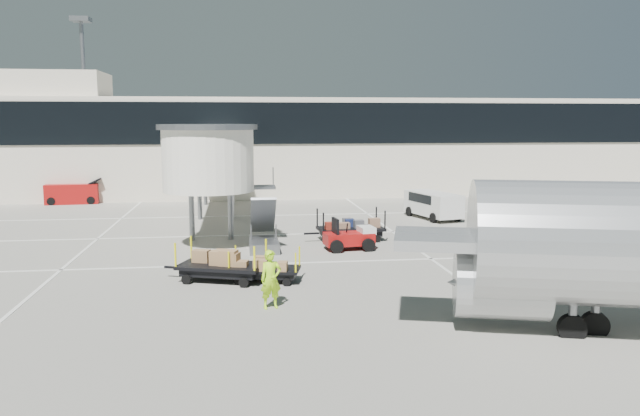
{
  "coord_description": "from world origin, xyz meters",
  "views": [
    {
      "loc": [
        -2.58,
        -24.66,
        6.21
      ],
      "look_at": [
        1.34,
        5.01,
        2.0
      ],
      "focal_mm": 35.0,
      "sensor_mm": 36.0,
      "label": 1
    }
  ],
  "objects_px": {
    "box_cart_far": "(264,269)",
    "baggage_tug": "(350,238)",
    "suitcase_cart": "(350,230)",
    "ground_worker": "(271,279)",
    "box_cart_near": "(217,265)",
    "minivan": "(432,203)",
    "belt_loader": "(73,194)"
  },
  "relations": [
    {
      "from": "suitcase_cart",
      "to": "box_cart_near",
      "type": "xyz_separation_m",
      "value": [
        -6.62,
        -7.44,
        0.04
      ]
    },
    {
      "from": "baggage_tug",
      "to": "minivan",
      "type": "bearing_deg",
      "value": 45.92
    },
    {
      "from": "baggage_tug",
      "to": "belt_loader",
      "type": "relative_size",
      "value": 0.6
    },
    {
      "from": "suitcase_cart",
      "to": "belt_loader",
      "type": "relative_size",
      "value": 1.01
    },
    {
      "from": "box_cart_near",
      "to": "ground_worker",
      "type": "distance_m",
      "value": 4.34
    },
    {
      "from": "ground_worker",
      "to": "minivan",
      "type": "bearing_deg",
      "value": 44.26
    },
    {
      "from": "box_cart_near",
      "to": "belt_loader",
      "type": "relative_size",
      "value": 0.99
    },
    {
      "from": "belt_loader",
      "to": "ground_worker",
      "type": "bearing_deg",
      "value": -69.59
    },
    {
      "from": "baggage_tug",
      "to": "box_cart_near",
      "type": "xyz_separation_m",
      "value": [
        -6.2,
        -5.15,
        0.04
      ]
    },
    {
      "from": "suitcase_cart",
      "to": "ground_worker",
      "type": "distance_m",
      "value": 12.3
    },
    {
      "from": "minivan",
      "to": "belt_loader",
      "type": "relative_size",
      "value": 1.13
    },
    {
      "from": "belt_loader",
      "to": "baggage_tug",
      "type": "bearing_deg",
      "value": -52.43
    },
    {
      "from": "minivan",
      "to": "ground_worker",
      "type": "bearing_deg",
      "value": -136.4
    },
    {
      "from": "suitcase_cart",
      "to": "box_cart_far",
      "type": "relative_size",
      "value": 1.25
    },
    {
      "from": "baggage_tug",
      "to": "box_cart_far",
      "type": "relative_size",
      "value": 0.74
    },
    {
      "from": "belt_loader",
      "to": "box_cart_far",
      "type": "bearing_deg",
      "value": -66.71
    },
    {
      "from": "suitcase_cart",
      "to": "box_cart_near",
      "type": "distance_m",
      "value": 9.96
    },
    {
      "from": "ground_worker",
      "to": "belt_loader",
      "type": "distance_m",
      "value": 31.46
    },
    {
      "from": "box_cart_far",
      "to": "ground_worker",
      "type": "relative_size",
      "value": 1.7
    },
    {
      "from": "minivan",
      "to": "belt_loader",
      "type": "distance_m",
      "value": 26.77
    },
    {
      "from": "box_cart_near",
      "to": "minivan",
      "type": "relative_size",
      "value": 0.87
    },
    {
      "from": "box_cart_far",
      "to": "baggage_tug",
      "type": "bearing_deg",
      "value": 63.74
    },
    {
      "from": "minivan",
      "to": "box_cart_near",
      "type": "bearing_deg",
      "value": -147.37
    },
    {
      "from": "box_cart_far",
      "to": "ground_worker",
      "type": "height_order",
      "value": "ground_worker"
    },
    {
      "from": "suitcase_cart",
      "to": "ground_worker",
      "type": "relative_size",
      "value": 2.13
    },
    {
      "from": "baggage_tug",
      "to": "suitcase_cart",
      "type": "distance_m",
      "value": 2.33
    },
    {
      "from": "suitcase_cart",
      "to": "belt_loader",
      "type": "height_order",
      "value": "belt_loader"
    },
    {
      "from": "baggage_tug",
      "to": "box_cart_near",
      "type": "bearing_deg",
      "value": -146.58
    },
    {
      "from": "suitcase_cart",
      "to": "minivan",
      "type": "bearing_deg",
      "value": 41.14
    },
    {
      "from": "box_cart_far",
      "to": "minivan",
      "type": "relative_size",
      "value": 0.71
    },
    {
      "from": "suitcase_cart",
      "to": "box_cart_far",
      "type": "distance_m",
      "value": 9.17
    },
    {
      "from": "box_cart_near",
      "to": "belt_loader",
      "type": "distance_m",
      "value": 27.13
    }
  ]
}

